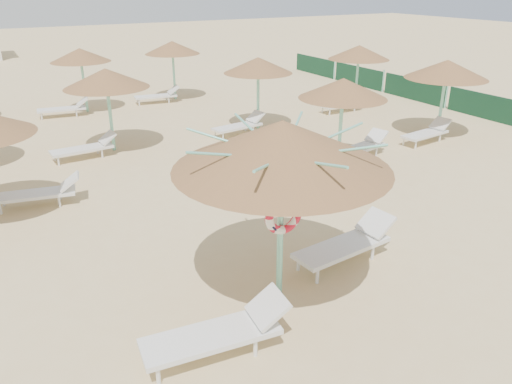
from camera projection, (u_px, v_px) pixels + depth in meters
ground at (262, 285)px, 9.34m from camera, size 120.00×120.00×0.00m
main_palapa at (282, 146)px, 7.99m from camera, size 3.61×3.61×3.23m
lounger_main_a at (221, 332)px, 7.50m from camera, size 2.30×0.89×0.82m
lounger_main_b at (347, 243)px, 10.00m from camera, size 2.32×0.91×0.82m
palapa_field at (168, 72)px, 17.21m from camera, size 19.35×14.07×2.72m
windbreak_fence at (415, 89)px, 23.42m from camera, size 0.08×19.84×1.10m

